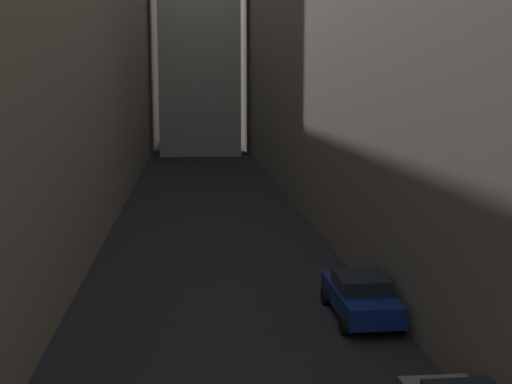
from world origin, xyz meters
name	(u,v)px	position (x,y,z in m)	size (l,w,h in m)	color
ground_plane	(208,202)	(0.00, 48.00, 0.00)	(264.00, 264.00, 0.00)	black
building_block_left	(25,17)	(-11.79, 50.00, 12.16)	(12.59, 108.00, 24.32)	#756B5B
building_block_right	(362,12)	(10.71, 50.00, 12.68)	(10.41, 108.00, 25.36)	#60594F
parked_car_right_far	(361,295)	(4.40, 24.36, 0.76)	(2.01, 4.45, 1.48)	navy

